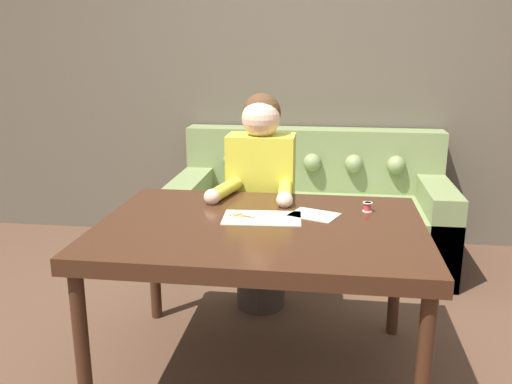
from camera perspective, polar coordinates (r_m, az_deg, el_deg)
The scene contains 9 objects.
ground_plane at distance 2.73m, azimuth 1.79°, elevation -17.84°, with size 16.00×16.00×0.00m, color #4C3323.
wall_back at distance 4.16m, azimuth 4.74°, elevation 12.53°, with size 8.00×0.06×2.60m.
dining_table at distance 2.39m, azimuth 0.51°, elevation -4.84°, with size 1.42×1.02×0.73m.
couch at distance 3.89m, azimuth 5.72°, elevation -2.51°, with size 1.89×0.91×0.90m.
person at distance 3.04m, azimuth 0.50°, elevation -1.20°, with size 0.44×0.59×1.24m.
pattern_paper_main at distance 2.44m, azimuth 0.64°, elevation -2.74°, with size 0.36×0.24×0.00m.
pattern_paper_offcut at distance 2.50m, azimuth 6.13°, elevation -2.40°, with size 0.25×0.22×0.00m.
scissors at distance 2.45m, azimuth -1.06°, elevation -2.63°, with size 0.24×0.14×0.01m.
thread_spool at distance 2.59m, azimuth 11.65°, elevation -1.55°, with size 0.04×0.04×0.05m.
Camera 1 is at (0.23, -2.28, 1.49)m, focal length 38.00 mm.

